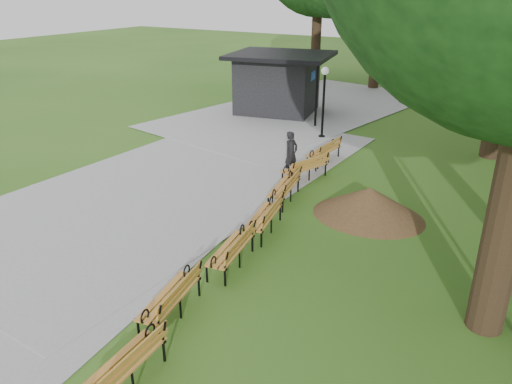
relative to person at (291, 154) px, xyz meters
The scene contains 13 objects.
ground 5.42m from the person, 80.25° to the right, with size 100.00×100.00×0.00m, color #315F1B.
path 3.92m from the person, 143.50° to the right, with size 12.00×38.00×0.06m, color #97979A.
person is the anchor object (origin of this frame).
kiosk 9.02m from the person, 122.16° to the left, with size 4.78×4.16×2.99m, color black, non-canonical shape.
lamp_post 4.93m from the person, 101.25° to the left, with size 0.32×0.32×2.99m.
dirt_mound 3.90m from the person, 27.79° to the right, with size 2.68×2.68×0.88m, color #47301C.
bench_0 10.42m from the person, 77.65° to the right, with size 1.90×0.64×0.88m, color #BB752B, non-canonical shape.
bench_1 8.45m from the person, 78.78° to the right, with size 1.90×0.64×0.88m, color #BB752B, non-canonical shape.
bench_2 6.29m from the person, 75.25° to the right, with size 1.90×0.64×0.88m, color #BB752B, non-canonical shape.
bench_3 4.41m from the person, 71.89° to the right, with size 1.90×0.64×0.88m, color #BB752B, non-canonical shape.
bench_4 2.28m from the person, 67.70° to the right, with size 1.90×0.64×0.88m, color #BB752B, non-canonical shape.
bench_5 0.73m from the person, 17.23° to the right, with size 1.90×0.64×0.88m, color #BB752B, non-canonical shape.
bench_6 1.84m from the person, 75.96° to the left, with size 1.90×0.64×0.88m, color #BB752B, non-canonical shape.
Camera 1 is at (6.45, -9.13, 6.16)m, focal length 34.95 mm.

